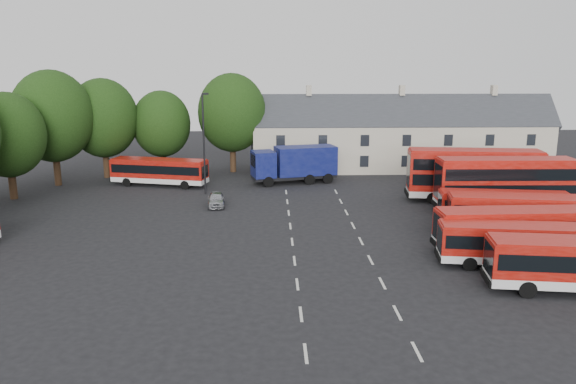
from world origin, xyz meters
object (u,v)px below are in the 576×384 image
Objects in this scene: box_truck at (295,163)px; silver_car at (216,199)px; bus_dd_south at (505,182)px; lamppost at (204,141)px.

box_truck is 12.47m from silver_car.
bus_dd_south is at bearing -49.97° from box_truck.
bus_dd_south reaches higher than silver_car.
bus_dd_south is 27.71m from lamppost.
silver_car is at bearing -72.72° from lamppost.
lamppost reaches higher than silver_car.
bus_dd_south is at bearing -16.30° from lamppost.
silver_car is 0.37× the size of lamppost.
box_truck is at bearing 47.57° from silver_car.
box_truck is at bearing 28.92° from lamppost.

